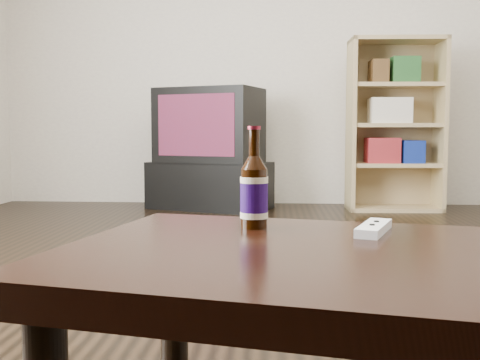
# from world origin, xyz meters

# --- Properties ---
(floor) EXTENTS (5.00, 6.00, 0.01)m
(floor) POSITION_xyz_m (0.00, 0.00, -0.01)
(floor) COLOR black
(floor) RESTS_ON ground
(wall_back) EXTENTS (5.00, 0.02, 2.70)m
(wall_back) POSITION_xyz_m (0.00, 3.01, 1.35)
(wall_back) COLOR beige
(wall_back) RESTS_ON ground
(tv_stand) EXTENTS (1.05, 0.76, 0.38)m
(tv_stand) POSITION_xyz_m (-0.65, 2.63, 0.19)
(tv_stand) COLOR black
(tv_stand) RESTS_ON floor
(tv) EXTENTS (0.91, 0.73, 0.59)m
(tv) POSITION_xyz_m (-0.65, 2.63, 0.68)
(tv) COLOR black
(tv) RESTS_ON tv_stand
(bookshelf) EXTENTS (0.74, 0.36, 1.35)m
(bookshelf) POSITION_xyz_m (0.81, 2.66, 0.70)
(bookshelf) COLOR tan
(bookshelf) RESTS_ON floor
(coffee_table) EXTENTS (1.24, 0.87, 0.42)m
(coffee_table) POSITION_xyz_m (0.07, -0.95, 0.37)
(coffee_table) COLOR black
(coffee_table) RESTS_ON floor
(beer_bottle) EXTENTS (0.06, 0.06, 0.22)m
(beer_bottle) POSITION_xyz_m (-0.17, -0.71, 0.50)
(beer_bottle) COLOR black
(beer_bottle) RESTS_ON coffee_table
(remote) EXTENTS (0.10, 0.17, 0.02)m
(remote) POSITION_xyz_m (0.08, -0.76, 0.43)
(remote) COLOR white
(remote) RESTS_ON coffee_table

